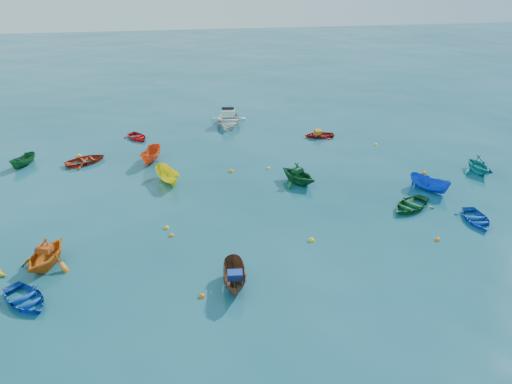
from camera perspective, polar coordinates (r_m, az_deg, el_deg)
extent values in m
plane|color=#0B4450|center=(28.89, 1.51, -5.07)|extent=(160.00, 160.00, 0.00)
imported|color=#0E3BAF|center=(26.31, -24.78, -11.41)|extent=(3.53, 3.62, 0.61)
imported|color=brown|center=(25.02, -2.40, -10.67)|extent=(1.33, 3.07, 1.16)
imported|color=blue|center=(33.15, 23.83, -3.12)|extent=(2.34, 3.02, 0.58)
imported|color=orange|center=(28.58, -22.69, -7.76)|extent=(3.63, 3.89, 1.66)
imported|color=yellow|center=(35.88, -9.95, 1.12)|extent=(2.26, 3.24, 1.17)
imported|color=#145727|center=(33.34, 17.18, -1.77)|extent=(3.88, 3.63, 0.65)
imported|color=teal|center=(40.41, 23.91, 2.11)|extent=(2.45, 2.79, 1.39)
imported|color=#AE270E|center=(40.70, -18.83, 3.18)|extent=(3.78, 3.41, 0.64)
imported|color=#E94B15|center=(39.60, -11.82, 3.43)|extent=(1.99, 3.25, 1.18)
imported|color=#14562A|center=(35.33, 4.81, 1.03)|extent=(3.86, 3.97, 1.59)
imported|color=#B8130F|center=(44.30, 7.20, 6.28)|extent=(2.69, 2.01, 0.53)
imported|color=blue|center=(36.15, 19.11, 0.19)|extent=(2.63, 2.99, 1.13)
imported|color=red|center=(44.71, -13.38, 5.95)|extent=(2.87, 3.13, 0.53)
imported|color=#145524|center=(41.84, -24.95, 2.70)|extent=(1.97, 2.61, 0.95)
imported|color=silver|center=(47.20, -3.20, 7.71)|extent=(3.99, 5.14, 1.58)
cube|color=navy|center=(24.45, -2.42, -9.47)|extent=(0.76, 0.60, 0.35)
cube|color=#BA4213|center=(28.10, -22.99, -6.00)|extent=(0.84, 0.74, 0.34)
cube|color=#124A23|center=(34.99, 4.75, 2.50)|extent=(0.85, 0.81, 0.33)
cube|color=orange|center=(44.13, 7.10, 6.82)|extent=(0.61, 0.78, 0.36)
sphere|color=#D95D0B|center=(24.47, -6.21, -11.81)|extent=(0.32, 0.32, 0.32)
sphere|color=yellow|center=(28.63, 6.34, -5.56)|extent=(0.37, 0.37, 0.37)
sphere|color=orange|center=(30.33, 20.01, -5.19)|extent=(0.32, 0.32, 0.32)
sphere|color=gold|center=(30.11, -10.18, -4.11)|extent=(0.33, 0.33, 0.33)
sphere|color=orange|center=(29.32, -9.64, -4.96)|extent=(0.30, 0.30, 0.30)
sphere|color=yellow|center=(37.54, 1.41, 2.70)|extent=(0.30, 0.30, 0.30)
sphere|color=orange|center=(38.70, 18.65, 2.00)|extent=(0.36, 0.36, 0.36)
sphere|color=yellow|center=(42.22, -19.57, 3.88)|extent=(0.36, 0.36, 0.36)
sphere|color=orange|center=(37.05, -2.88, 2.34)|extent=(0.38, 0.38, 0.38)
sphere|color=yellow|center=(43.27, 13.54, 5.24)|extent=(0.32, 0.32, 0.32)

